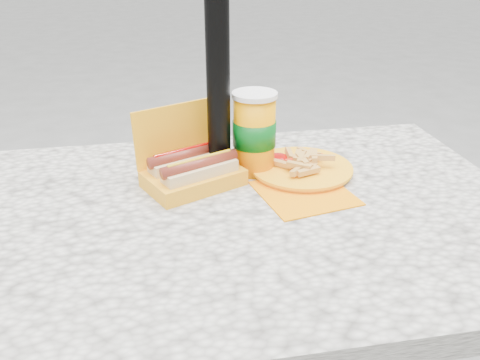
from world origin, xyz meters
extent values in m
cube|color=beige|center=(0.00, 0.00, 0.72)|extent=(1.20, 0.80, 0.05)
cylinder|color=black|center=(-0.50, 0.30, 0.35)|extent=(0.07, 0.07, 0.70)
cylinder|color=black|center=(0.50, 0.30, 0.35)|extent=(0.07, 0.07, 0.70)
cylinder|color=black|center=(0.00, 0.16, 1.10)|extent=(0.05, 0.05, 2.20)
cube|color=#FFA712|center=(-0.06, 0.12, 0.77)|extent=(0.23, 0.20, 0.03)
cube|color=#FFA712|center=(-0.09, 0.18, 0.85)|extent=(0.19, 0.09, 0.13)
cube|color=tan|center=(-0.05, 0.09, 0.79)|extent=(0.17, 0.11, 0.04)
cylinder|color=maroon|center=(-0.05, 0.09, 0.81)|extent=(0.17, 0.10, 0.03)
cylinder|color=#CC940F|center=(-0.05, 0.09, 0.82)|extent=(0.14, 0.07, 0.01)
cube|color=tan|center=(-0.08, 0.14, 0.79)|extent=(0.17, 0.11, 0.04)
cylinder|color=maroon|center=(-0.08, 0.14, 0.81)|extent=(0.17, 0.10, 0.03)
cylinder|color=#A60400|center=(-0.08, 0.14, 0.82)|extent=(0.14, 0.07, 0.01)
cube|color=orange|center=(0.16, 0.04, 0.75)|extent=(0.21, 0.21, 0.00)
cylinder|color=#FFA712|center=(0.19, 0.14, 0.76)|extent=(0.22, 0.22, 0.01)
cylinder|color=#FFA712|center=(0.19, 0.14, 0.76)|extent=(0.23, 0.23, 0.01)
cube|color=gold|center=(0.18, 0.09, 0.78)|extent=(0.06, 0.03, 0.01)
cube|color=gold|center=(0.20, 0.15, 0.78)|extent=(0.03, 0.06, 0.01)
cube|color=gold|center=(0.21, 0.14, 0.79)|extent=(0.03, 0.06, 0.01)
cube|color=gold|center=(0.19, 0.13, 0.78)|extent=(0.05, 0.05, 0.01)
cube|color=gold|center=(0.19, 0.14, 0.78)|extent=(0.05, 0.04, 0.01)
cube|color=gold|center=(0.16, 0.10, 0.78)|extent=(0.05, 0.05, 0.01)
cube|color=gold|center=(0.21, 0.15, 0.79)|extent=(0.04, 0.05, 0.01)
cube|color=gold|center=(0.18, 0.16, 0.78)|extent=(0.03, 0.06, 0.01)
cube|color=gold|center=(0.21, 0.16, 0.78)|extent=(0.06, 0.02, 0.01)
cube|color=gold|center=(0.23, 0.13, 0.79)|extent=(0.06, 0.03, 0.01)
cube|color=gold|center=(0.17, 0.11, 0.78)|extent=(0.05, 0.04, 0.01)
cube|color=gold|center=(0.18, 0.13, 0.79)|extent=(0.02, 0.06, 0.01)
cube|color=gold|center=(0.21, 0.18, 0.78)|extent=(0.04, 0.06, 0.01)
cube|color=gold|center=(0.18, 0.14, 0.79)|extent=(0.04, 0.06, 0.01)
cube|color=gold|center=(0.17, 0.18, 0.78)|extent=(0.02, 0.06, 0.01)
cube|color=gold|center=(0.14, 0.14, 0.77)|extent=(0.05, 0.05, 0.01)
ellipsoid|color=#A60400|center=(0.14, 0.18, 0.77)|extent=(0.05, 0.05, 0.01)
cube|color=red|center=(0.19, 0.15, 0.78)|extent=(0.10, 0.03, 0.00)
cylinder|color=#FF9900|center=(0.08, 0.17, 0.84)|extent=(0.09, 0.09, 0.18)
cylinder|color=#045112|center=(0.08, 0.17, 0.84)|extent=(0.10, 0.10, 0.06)
cylinder|color=white|center=(0.08, 0.17, 0.93)|extent=(0.10, 0.10, 0.01)
camera|label=1|loc=(-0.14, -0.87, 1.24)|focal=38.00mm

